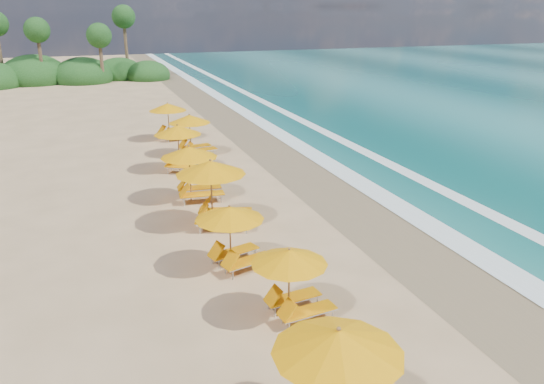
{
  "coord_description": "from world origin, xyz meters",
  "views": [
    {
      "loc": [
        -6.45,
        -18.15,
        7.88
      ],
      "look_at": [
        0.0,
        0.0,
        1.2
      ],
      "focal_mm": 35.4,
      "sensor_mm": 36.0,
      "label": 1
    }
  ],
  "objects": [
    {
      "name": "station_7",
      "position": [
        -0.82,
        10.77,
        1.31
      ],
      "size": [
        2.76,
        2.62,
        2.34
      ],
      "rotation": [
        0.0,
        0.0,
        0.15
      ],
      "color": "olive",
      "rests_on": "ground"
    },
    {
      "name": "station_4",
      "position": [
        -2.08,
        0.25,
        1.48
      ],
      "size": [
        3.36,
        3.29,
        2.64
      ],
      "rotation": [
        0.0,
        0.0,
        -0.33
      ],
      "color": "olive",
      "rests_on": "ground"
    },
    {
      "name": "station_6",
      "position": [
        -1.98,
        7.86,
        1.34
      ],
      "size": [
        3.24,
        3.24,
        2.4
      ],
      "rotation": [
        0.0,
        0.0,
        -0.55
      ],
      "color": "olive",
      "rests_on": "ground"
    },
    {
      "name": "station_5",
      "position": [
        -2.28,
        3.44,
        1.36
      ],
      "size": [
        2.78,
        2.61,
        2.43
      ],
      "rotation": [
        0.0,
        0.0,
        -0.1
      ],
      "color": "olive",
      "rests_on": "ground"
    },
    {
      "name": "station_2",
      "position": [
        -1.7,
        -6.54,
        1.15
      ],
      "size": [
        2.38,
        2.25,
        2.05
      ],
      "rotation": [
        0.0,
        0.0,
        0.12
      ],
      "color": "olive",
      "rests_on": "ground"
    },
    {
      "name": "station_1",
      "position": [
        -2.39,
        -10.86,
        1.39
      ],
      "size": [
        3.16,
        3.09,
        2.49
      ],
      "rotation": [
        0.0,
        0.0,
        -0.32
      ],
      "color": "olive",
      "rests_on": "ground"
    },
    {
      "name": "station_8",
      "position": [
        -1.36,
        14.83,
        1.32
      ],
      "size": [
        2.89,
        2.78,
        2.35
      ],
      "rotation": [
        0.0,
        0.0,
        0.23
      ],
      "color": "olive",
      "rests_on": "ground"
    },
    {
      "name": "wet_sand",
      "position": [
        4.0,
        0.0,
        0.01
      ],
      "size": [
        4.0,
        160.0,
        0.01
      ],
      "primitive_type": "cube",
      "color": "olive",
      "rests_on": "ground"
    },
    {
      "name": "station_3",
      "position": [
        -2.4,
        -3.28,
        1.22
      ],
      "size": [
        2.73,
        2.65,
        2.17
      ],
      "rotation": [
        0.0,
        0.0,
        0.28
      ],
      "color": "olive",
      "rests_on": "ground"
    },
    {
      "name": "treeline",
      "position": [
        -9.94,
        45.51,
        1.0
      ],
      "size": [
        25.8,
        8.8,
        9.74
      ],
      "color": "#163D14",
      "rests_on": "ground"
    },
    {
      "name": "surf_foam",
      "position": [
        6.7,
        0.0,
        0.03
      ],
      "size": [
        4.0,
        160.0,
        0.01
      ],
      "color": "white",
      "rests_on": "ground"
    },
    {
      "name": "ground",
      "position": [
        0.0,
        0.0,
        0.0
      ],
      "size": [
        160.0,
        160.0,
        0.0
      ],
      "primitive_type": "plane",
      "color": "tan",
      "rests_on": "ground"
    }
  ]
}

